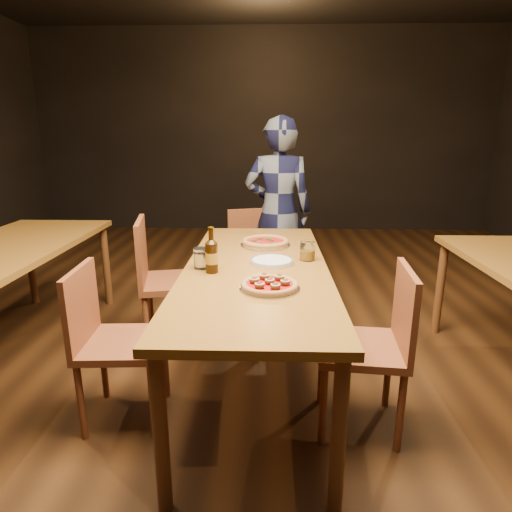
{
  "coord_description": "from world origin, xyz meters",
  "views": [
    {
      "loc": [
        0.07,
        -2.32,
        1.46
      ],
      "look_at": [
        0.0,
        -0.05,
        0.82
      ],
      "focal_mm": 30.0,
      "sensor_mm": 36.0,
      "label": 1
    }
  ],
  "objects_px": {
    "chair_main_sw": "(174,281)",
    "water_glass": "(202,258)",
    "chair_main_nw": "(123,342)",
    "chair_end": "(256,259)",
    "pizza_meatball": "(270,285)",
    "beer_bottle": "(212,257)",
    "plate_stack": "(272,261)",
    "amber_glass": "(308,251)",
    "pizza_margherita": "(265,242)",
    "chair_main_e": "(361,346)",
    "diner": "(278,212)",
    "table_main": "(256,277)"
  },
  "relations": [
    {
      "from": "chair_main_sw",
      "to": "amber_glass",
      "type": "relative_size",
      "value": 8.61
    },
    {
      "from": "chair_main_sw",
      "to": "plate_stack",
      "type": "distance_m",
      "value": 0.86
    },
    {
      "from": "table_main",
      "to": "beer_bottle",
      "type": "relative_size",
      "value": 8.21
    },
    {
      "from": "pizza_margherita",
      "to": "beer_bottle",
      "type": "height_order",
      "value": "beer_bottle"
    },
    {
      "from": "chair_main_nw",
      "to": "pizza_margherita",
      "type": "relative_size",
      "value": 2.62
    },
    {
      "from": "chair_end",
      "to": "water_glass",
      "type": "distance_m",
      "value": 1.33
    },
    {
      "from": "chair_main_sw",
      "to": "pizza_meatball",
      "type": "height_order",
      "value": "chair_main_sw"
    },
    {
      "from": "pizza_margherita",
      "to": "chair_end",
      "type": "bearing_deg",
      "value": 96.48
    },
    {
      "from": "chair_main_nw",
      "to": "water_glass",
      "type": "xyz_separation_m",
      "value": [
        0.38,
        0.29,
        0.37
      ]
    },
    {
      "from": "plate_stack",
      "to": "amber_glass",
      "type": "height_order",
      "value": "amber_glass"
    },
    {
      "from": "table_main",
      "to": "chair_main_e",
      "type": "height_order",
      "value": "chair_main_e"
    },
    {
      "from": "pizza_meatball",
      "to": "plate_stack",
      "type": "distance_m",
      "value": 0.42
    },
    {
      "from": "chair_main_nw",
      "to": "chair_end",
      "type": "distance_m",
      "value": 1.67
    },
    {
      "from": "beer_bottle",
      "to": "amber_glass",
      "type": "bearing_deg",
      "value": 25.62
    },
    {
      "from": "chair_main_e",
      "to": "chair_end",
      "type": "relative_size",
      "value": 1.02
    },
    {
      "from": "pizza_meatball",
      "to": "amber_glass",
      "type": "distance_m",
      "value": 0.55
    },
    {
      "from": "chair_main_nw",
      "to": "chair_main_sw",
      "type": "xyz_separation_m",
      "value": [
        0.09,
        0.84,
        0.05
      ]
    },
    {
      "from": "chair_main_nw",
      "to": "beer_bottle",
      "type": "relative_size",
      "value": 3.59
    },
    {
      "from": "chair_main_nw",
      "to": "plate_stack",
      "type": "distance_m",
      "value": 0.92
    },
    {
      "from": "chair_main_nw",
      "to": "chair_main_sw",
      "type": "bearing_deg",
      "value": -9.42
    },
    {
      "from": "pizza_meatball",
      "to": "plate_stack",
      "type": "xyz_separation_m",
      "value": [
        0.01,
        0.42,
        -0.01
      ]
    },
    {
      "from": "chair_main_nw",
      "to": "amber_glass",
      "type": "distance_m",
      "value": 1.15
    },
    {
      "from": "chair_main_sw",
      "to": "amber_glass",
      "type": "xyz_separation_m",
      "value": [
        0.89,
        -0.37,
        0.32
      ]
    },
    {
      "from": "plate_stack",
      "to": "chair_end",
      "type": "bearing_deg",
      "value": 96.1
    },
    {
      "from": "chair_main_sw",
      "to": "chair_main_e",
      "type": "height_order",
      "value": "chair_main_sw"
    },
    {
      "from": "chair_main_nw",
      "to": "pizza_margherita",
      "type": "height_order",
      "value": "chair_main_nw"
    },
    {
      "from": "chair_main_nw",
      "to": "diner",
      "type": "distance_m",
      "value": 1.97
    },
    {
      "from": "plate_stack",
      "to": "beer_bottle",
      "type": "distance_m",
      "value": 0.38
    },
    {
      "from": "chair_main_nw",
      "to": "water_glass",
      "type": "height_order",
      "value": "chair_main_nw"
    },
    {
      "from": "chair_main_nw",
      "to": "plate_stack",
      "type": "relative_size",
      "value": 3.57
    },
    {
      "from": "table_main",
      "to": "chair_main_e",
      "type": "distance_m",
      "value": 0.69
    },
    {
      "from": "chair_main_nw",
      "to": "chair_end",
      "type": "height_order",
      "value": "chair_end"
    },
    {
      "from": "pizza_meatball",
      "to": "beer_bottle",
      "type": "distance_m",
      "value": 0.4
    },
    {
      "from": "pizza_margherita",
      "to": "pizza_meatball",
      "type": "bearing_deg",
      "value": -88.12
    },
    {
      "from": "chair_end",
      "to": "beer_bottle",
      "type": "distance_m",
      "value": 1.4
    },
    {
      "from": "chair_main_sw",
      "to": "plate_stack",
      "type": "xyz_separation_m",
      "value": [
        0.68,
        -0.45,
        0.28
      ]
    },
    {
      "from": "pizza_margherita",
      "to": "plate_stack",
      "type": "relative_size",
      "value": 1.37
    },
    {
      "from": "water_glass",
      "to": "pizza_meatball",
      "type": "bearing_deg",
      "value": -40.67
    },
    {
      "from": "chair_main_nw",
      "to": "beer_bottle",
      "type": "bearing_deg",
      "value": -67.9
    },
    {
      "from": "pizza_meatball",
      "to": "water_glass",
      "type": "distance_m",
      "value": 0.5
    },
    {
      "from": "pizza_meatball",
      "to": "beer_bottle",
      "type": "height_order",
      "value": "beer_bottle"
    },
    {
      "from": "chair_main_sw",
      "to": "water_glass",
      "type": "height_order",
      "value": "chair_main_sw"
    },
    {
      "from": "chair_end",
      "to": "diner",
      "type": "height_order",
      "value": "diner"
    },
    {
      "from": "chair_main_sw",
      "to": "beer_bottle",
      "type": "height_order",
      "value": "beer_bottle"
    },
    {
      "from": "chair_main_nw",
      "to": "amber_glass",
      "type": "bearing_deg",
      "value": -67.71
    },
    {
      "from": "chair_end",
      "to": "plate_stack",
      "type": "relative_size",
      "value": 3.61
    },
    {
      "from": "chair_main_e",
      "to": "table_main",
      "type": "bearing_deg",
      "value": -119.62
    },
    {
      "from": "pizza_margherita",
      "to": "amber_glass",
      "type": "xyz_separation_m",
      "value": [
        0.25,
        -0.34,
        0.03
      ]
    },
    {
      "from": "plate_stack",
      "to": "beer_bottle",
      "type": "relative_size",
      "value": 1.0
    },
    {
      "from": "pizza_margherita",
      "to": "chair_main_sw",
      "type": "bearing_deg",
      "value": 177.51
    }
  ]
}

